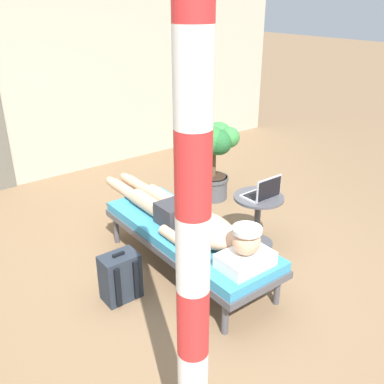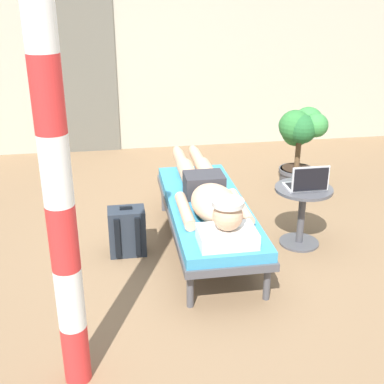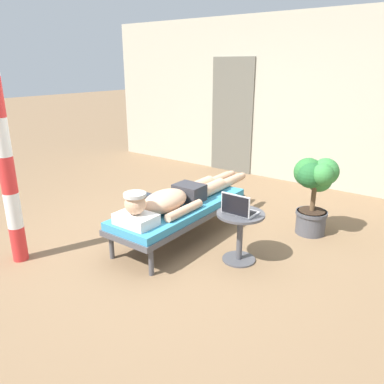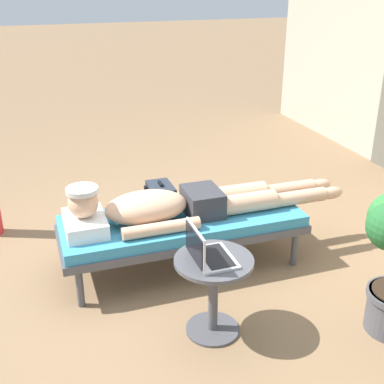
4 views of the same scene
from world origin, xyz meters
name	(u,v)px [view 2 (image 2 of 4)]	position (x,y,z in m)	size (l,w,h in m)	color
ground_plane	(219,258)	(0.00, 0.00, 0.00)	(40.00, 40.00, 0.00)	#846647
house_wall_back	(165,44)	(-0.06, 3.15, 1.35)	(7.60, 0.20, 2.70)	#B2AD99
house_door_panel	(83,74)	(-1.12, 3.04, 1.02)	(0.84, 0.03, 2.04)	#625F54
lounge_chair	(207,211)	(-0.06, 0.19, 0.35)	(0.65, 1.82, 0.42)	#4C4C51
person_reclining	(209,193)	(-0.06, 0.15, 0.52)	(0.53, 2.17, 0.33)	white
side_table	(302,206)	(0.74, 0.13, 0.36)	(0.48, 0.48, 0.52)	#4C4C51
laptop	(307,183)	(0.74, 0.08, 0.58)	(0.31, 0.24, 0.23)	silver
backpack	(127,232)	(-0.73, 0.21, 0.20)	(0.30, 0.26, 0.42)	#262D38
potted_plant	(300,137)	(1.10, 1.20, 0.62)	(0.48, 0.53, 0.93)	#4C4C51
porch_post	(56,170)	(-1.08, -1.20, 1.28)	(0.15, 0.15, 2.55)	red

